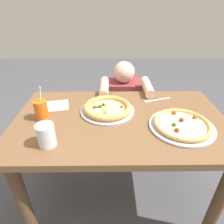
# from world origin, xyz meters

# --- Properties ---
(ground_plane) EXTENTS (8.00, 8.00, 0.00)m
(ground_plane) POSITION_xyz_m (0.00, 0.00, 0.00)
(ground_plane) COLOR #4C4C51
(dining_table) EXTENTS (1.28, 0.76, 0.75)m
(dining_table) POSITION_xyz_m (0.00, 0.00, 0.63)
(dining_table) COLOR brown
(dining_table) RESTS_ON ground
(pizza_near) EXTENTS (0.36, 0.36, 0.04)m
(pizza_near) POSITION_xyz_m (0.34, -0.10, 0.77)
(pizza_near) COLOR #B7B7BC
(pizza_near) RESTS_ON dining_table
(pizza_far) EXTENTS (0.34, 0.34, 0.05)m
(pizza_far) POSITION_xyz_m (-0.08, 0.08, 0.77)
(pizza_far) COLOR #B7B7BC
(pizza_far) RESTS_ON dining_table
(drink_cup_colored) EXTENTS (0.08, 0.08, 0.21)m
(drink_cup_colored) POSITION_xyz_m (-0.47, -0.00, 0.81)
(drink_cup_colored) COLOR orange
(drink_cup_colored) RESTS_ON dining_table
(water_cup_clear) EXTENTS (0.09, 0.09, 0.12)m
(water_cup_clear) POSITION_xyz_m (-0.37, -0.24, 0.81)
(water_cup_clear) COLOR silver
(water_cup_clear) RESTS_ON dining_table
(paper_napkin) EXTENTS (0.19, 0.17, 0.00)m
(paper_napkin) POSITION_xyz_m (-0.43, 0.16, 0.75)
(paper_napkin) COLOR white
(paper_napkin) RESTS_ON dining_table
(fork) EXTENTS (0.20, 0.08, 0.00)m
(fork) POSITION_xyz_m (0.26, 0.23, 0.75)
(fork) COLOR silver
(fork) RESTS_ON dining_table
(diner_seated) EXTENTS (0.40, 0.52, 0.92)m
(diner_seated) POSITION_xyz_m (0.06, 0.61, 0.42)
(diner_seated) COLOR #333847
(diner_seated) RESTS_ON ground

